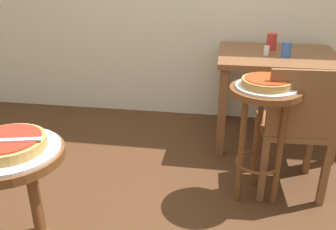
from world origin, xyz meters
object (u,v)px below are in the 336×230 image
dining_table (277,68)px  pizza_server_knife (11,140)px  condiment_shaker (267,51)px  pizza_middle (267,82)px  cup_near_edge (286,49)px  wooden_chair (295,126)px  pizza_foreground (8,143)px  cup_far_edge (272,42)px  stool_foreground (17,192)px  stool_middle (263,118)px  serving_plate_middle (266,87)px  serving_plate_foreground (9,150)px

dining_table → pizza_server_knife: bearing=-123.6°
condiment_shaker → dining_table: bearing=30.8°
dining_table → pizza_middle: bearing=-101.4°
cup_near_edge → wooden_chair: bearing=-89.8°
pizza_foreground → cup_far_edge: (1.14, 1.85, 0.03)m
stool_foreground → dining_table: same height
pizza_middle → cup_near_edge: cup_near_edge is taller
dining_table → pizza_server_knife: 2.10m
pizza_middle → pizza_server_knife: (-0.99, -0.92, 0.03)m
cup_near_edge → pizza_server_knife: (-1.19, -1.65, 0.00)m
stool_middle → cup_far_edge: cup_far_edge is taller
serving_plate_middle → wooden_chair: size_ratio=0.41×
cup_far_edge → condiment_shaker: 0.19m
serving_plate_foreground → condiment_shaker: condiment_shaker is taller
serving_plate_foreground → serving_plate_middle: same height
stool_foreground → serving_plate_middle: bearing=41.3°
cup_far_edge → serving_plate_middle: bearing=-97.2°
stool_foreground → dining_table: (1.19, 1.72, 0.07)m
cup_far_edge → condiment_shaker: cup_far_edge is taller
stool_middle → dining_table: same height
cup_near_edge → stool_foreground: bearing=-126.8°
pizza_foreground → stool_middle: 1.38m
stool_foreground → pizza_server_knife: 0.25m
stool_middle → wooden_chair: (0.21, 0.08, -0.07)m
stool_middle → cup_far_edge: bearing=82.8°
stool_foreground → cup_far_edge: bearing=58.3°
condiment_shaker → pizza_server_knife: bearing=-122.1°
cup_far_edge → stool_foreground: bearing=-121.7°
stool_middle → wooden_chair: wooden_chair is taller
stool_foreground → serving_plate_foreground: 0.19m
pizza_foreground → pizza_server_knife: pizza_server_knife is taller
stool_middle → pizza_middle: size_ratio=2.61×
pizza_middle → cup_near_edge: (0.20, 0.74, 0.02)m
serving_plate_middle → dining_table: serving_plate_middle is taller
serving_plate_foreground → pizza_server_knife: (0.03, -0.02, 0.06)m
serving_plate_foreground → cup_far_edge: bearing=58.3°
serving_plate_middle → pizza_middle: bearing=-153.4°
dining_table → cup_near_edge: (0.04, -0.09, 0.17)m
dining_table → wooden_chair: size_ratio=1.06×
pizza_middle → cup_near_edge: bearing=74.5°
pizza_middle → wooden_chair: 0.37m
condiment_shaker → wooden_chair: 0.76m
pizza_foreground → wooden_chair: bearing=38.5°
serving_plate_foreground → cup_near_edge: size_ratio=3.46×
pizza_foreground → cup_far_edge: cup_far_edge is taller
pizza_server_knife → pizza_foreground: bearing=132.3°
pizza_foreground → pizza_middle: bearing=41.3°
pizza_middle → pizza_server_knife: bearing=-137.2°
serving_plate_foreground → wooden_chair: (1.23, 0.98, -0.26)m
serving_plate_middle → cup_near_edge: size_ratio=3.13×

